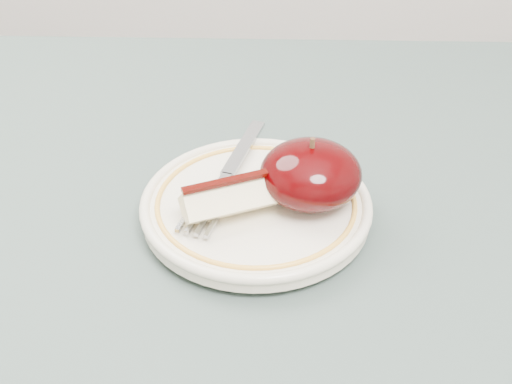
{
  "coord_description": "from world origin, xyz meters",
  "views": [
    {
      "loc": [
        0.04,
        -0.36,
        1.12
      ],
      "look_at": [
        0.03,
        0.1,
        0.78
      ],
      "focal_mm": 50.0,
      "sensor_mm": 36.0,
      "label": 1
    }
  ],
  "objects_px": {
    "table": "(214,381)",
    "plate": "(256,206)",
    "fork": "(227,176)",
    "apple_half": "(311,174)"
  },
  "relations": [
    {
      "from": "apple_half",
      "to": "fork",
      "type": "xyz_separation_m",
      "value": [
        -0.07,
        0.02,
        -0.02
      ]
    },
    {
      "from": "plate",
      "to": "apple_half",
      "type": "xyz_separation_m",
      "value": [
        0.04,
        0.0,
        0.03
      ]
    },
    {
      "from": "table",
      "to": "apple_half",
      "type": "distance_m",
      "value": 0.18
    },
    {
      "from": "plate",
      "to": "apple_half",
      "type": "relative_size",
      "value": 2.31
    },
    {
      "from": "table",
      "to": "apple_half",
      "type": "bearing_deg",
      "value": 54.09
    },
    {
      "from": "apple_half",
      "to": "fork",
      "type": "bearing_deg",
      "value": 160.64
    },
    {
      "from": "fork",
      "to": "plate",
      "type": "bearing_deg",
      "value": -122.41
    },
    {
      "from": "table",
      "to": "plate",
      "type": "height_order",
      "value": "plate"
    },
    {
      "from": "table",
      "to": "plate",
      "type": "relative_size",
      "value": 4.76
    },
    {
      "from": "fork",
      "to": "apple_half",
      "type": "bearing_deg",
      "value": -93.42
    }
  ]
}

